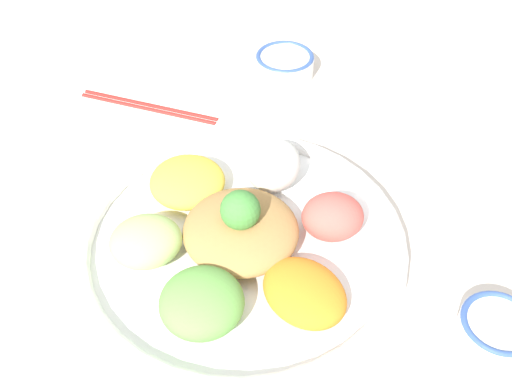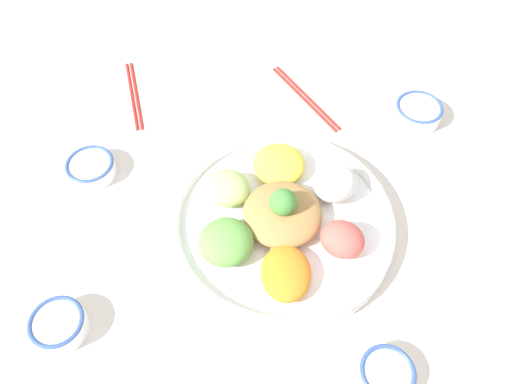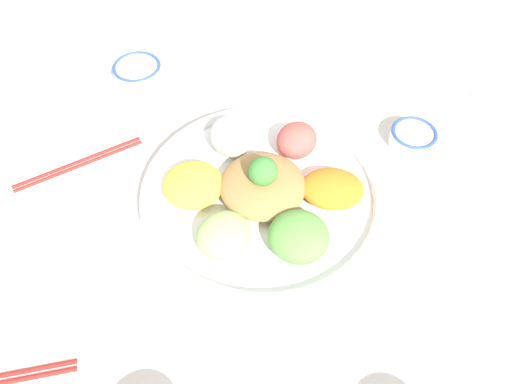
{
  "view_description": "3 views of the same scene",
  "coord_description": "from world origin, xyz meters",
  "px_view_note": "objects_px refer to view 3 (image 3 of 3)",
  "views": [
    {
      "loc": [
        -0.37,
        0.28,
        0.57
      ],
      "look_at": [
        0.03,
        -0.01,
        0.08
      ],
      "focal_mm": 42.0,
      "sensor_mm": 36.0,
      "label": 1
    },
    {
      "loc": [
        -0.45,
        0.05,
        0.76
      ],
      "look_at": [
        0.07,
        0.07,
        0.04
      ],
      "focal_mm": 35.0,
      "sensor_mm": 36.0,
      "label": 2
    },
    {
      "loc": [
        -0.01,
        0.51,
        0.66
      ],
      "look_at": [
        0.03,
        0.02,
        0.02
      ],
      "focal_mm": 35.0,
      "sensor_mm": 36.0,
      "label": 3
    }
  ],
  "objects_px": {
    "sauce_bowl_red": "(413,137)",
    "rice_bowl_blue": "(138,72)",
    "salad_platter": "(262,192)",
    "serving_spoon_main": "(471,96)",
    "chopsticks_pair_near": "(79,163)"
  },
  "relations": [
    {
      "from": "rice_bowl_blue",
      "to": "serving_spoon_main",
      "type": "distance_m",
      "value": 0.66
    },
    {
      "from": "salad_platter",
      "to": "rice_bowl_blue",
      "type": "distance_m",
      "value": 0.39
    },
    {
      "from": "serving_spoon_main",
      "to": "rice_bowl_blue",
      "type": "bearing_deg",
      "value": 155.97
    },
    {
      "from": "sauce_bowl_red",
      "to": "salad_platter",
      "type": "bearing_deg",
      "value": 31.19
    },
    {
      "from": "sauce_bowl_red",
      "to": "chopsticks_pair_near",
      "type": "height_order",
      "value": "sauce_bowl_red"
    },
    {
      "from": "chopsticks_pair_near",
      "to": "rice_bowl_blue",
      "type": "bearing_deg",
      "value": 41.56
    },
    {
      "from": "sauce_bowl_red",
      "to": "chopsticks_pair_near",
      "type": "xyz_separation_m",
      "value": [
        0.58,
        0.11,
        -0.01
      ]
    },
    {
      "from": "sauce_bowl_red",
      "to": "serving_spoon_main",
      "type": "height_order",
      "value": "sauce_bowl_red"
    },
    {
      "from": "salad_platter",
      "to": "serving_spoon_main",
      "type": "height_order",
      "value": "salad_platter"
    },
    {
      "from": "sauce_bowl_red",
      "to": "rice_bowl_blue",
      "type": "distance_m",
      "value": 0.55
    },
    {
      "from": "rice_bowl_blue",
      "to": "chopsticks_pair_near",
      "type": "distance_m",
      "value": 0.24
    },
    {
      "from": "salad_platter",
      "to": "rice_bowl_blue",
      "type": "bearing_deg",
      "value": -45.64
    },
    {
      "from": "rice_bowl_blue",
      "to": "chopsticks_pair_near",
      "type": "xyz_separation_m",
      "value": [
        0.05,
        0.23,
        -0.02
      ]
    },
    {
      "from": "sauce_bowl_red",
      "to": "serving_spoon_main",
      "type": "bearing_deg",
      "value": -132.99
    },
    {
      "from": "sauce_bowl_red",
      "to": "rice_bowl_blue",
      "type": "height_order",
      "value": "rice_bowl_blue"
    }
  ]
}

